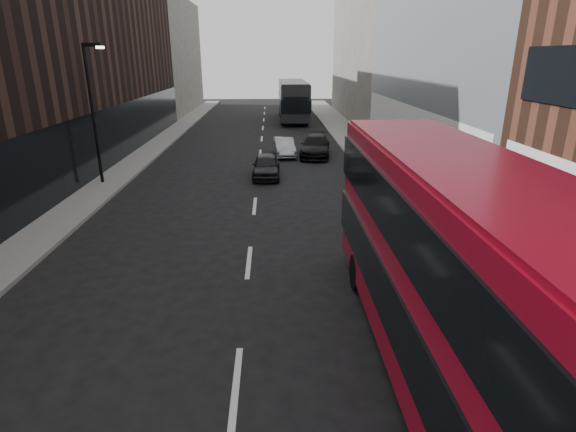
{
  "coord_description": "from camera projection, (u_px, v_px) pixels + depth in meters",
  "views": [
    {
      "loc": [
        0.8,
        -5.7,
        6.5
      ],
      "look_at": [
        1.22,
        5.54,
        2.5
      ],
      "focal_mm": 28.0,
      "sensor_mm": 36.0,
      "label": 1
    }
  ],
  "objects": [
    {
      "name": "grey_bus",
      "position": [
        293.0,
        99.0,
        48.34
      ],
      "size": [
        2.96,
        12.59,
        4.05
      ],
      "rotation": [
        0.0,
        0.0,
        -0.0
      ],
      "color": "black",
      "rests_on": "ground"
    },
    {
      "name": "sidewalk_left",
      "position": [
        143.0,
        156.0,
        30.75
      ],
      "size": [
        2.0,
        80.0,
        0.15
      ],
      "primitive_type": "cube",
      "color": "slate",
      "rests_on": "ground"
    },
    {
      "name": "car_c",
      "position": [
        315.0,
        146.0,
        30.91
      ],
      "size": [
        2.59,
        5.05,
        1.4
      ],
      "primitive_type": "imported",
      "rotation": [
        0.0,
        0.0,
        -0.13
      ],
      "color": "black",
      "rests_on": "ground"
    },
    {
      "name": "building_left_mid",
      "position": [
        103.0,
        50.0,
        33.02
      ],
      "size": [
        5.0,
        24.0,
        14.0
      ],
      "primitive_type": "cube",
      "color": "black",
      "rests_on": "ground"
    },
    {
      "name": "street_lamp",
      "position": [
        93.0,
        105.0,
        22.78
      ],
      "size": [
        1.06,
        0.22,
        7.0
      ],
      "color": "black",
      "rests_on": "sidewalk_left"
    },
    {
      "name": "sidewalk_right",
      "position": [
        367.0,
        154.0,
        31.3
      ],
      "size": [
        3.0,
        80.0,
        0.15
      ],
      "primitive_type": "cube",
      "color": "slate",
      "rests_on": "ground"
    },
    {
      "name": "car_b",
      "position": [
        284.0,
        147.0,
        31.07
      ],
      "size": [
        1.58,
        3.79,
        1.22
      ],
      "primitive_type": "imported",
      "rotation": [
        0.0,
        0.0,
        0.08
      ],
      "color": "#9B9FA3",
      "rests_on": "ground"
    },
    {
      "name": "building_left_far",
      "position": [
        168.0,
        57.0,
        53.9
      ],
      "size": [
        5.0,
        20.0,
        13.0
      ],
      "primitive_type": "cube",
      "color": "#615C55",
      "rests_on": "ground"
    },
    {
      "name": "car_a",
      "position": [
        266.0,
        166.0,
        25.53
      ],
      "size": [
        1.59,
        3.81,
        1.29
      ],
      "primitive_type": "imported",
      "rotation": [
        0.0,
        0.0,
        -0.02
      ],
      "color": "black",
      "rests_on": "ground"
    },
    {
      "name": "building_victorian",
      "position": [
        373.0,
        24.0,
        46.12
      ],
      "size": [
        6.5,
        24.0,
        21.0
      ],
      "color": "#615C55",
      "rests_on": "ground"
    },
    {
      "name": "red_bus",
      "position": [
        453.0,
        261.0,
        9.05
      ],
      "size": [
        2.81,
        11.69,
        4.7
      ],
      "rotation": [
        0.0,
        0.0,
        -0.01
      ],
      "color": "#AE0A22",
      "rests_on": "ground"
    }
  ]
}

